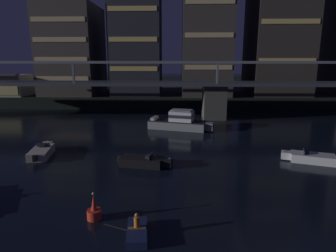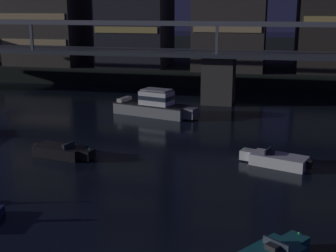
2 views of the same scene
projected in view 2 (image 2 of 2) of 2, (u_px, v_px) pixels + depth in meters
The scene contains 6 objects.
far_riverbank at pixel (245, 54), 100.04m from camera, with size 240.00×80.00×2.20m, color black.
river_bridge at pixel (219, 64), 53.88m from camera, with size 95.11×6.40×9.38m.
tower_west_low at pixel (53, 3), 73.95m from camera, with size 11.34×14.09×19.26m.
cabin_cruiser_near_left at pixel (154, 105), 48.28m from camera, with size 9.36×4.67×2.79m.
speedboat_mid_right at pixel (276, 160), 33.13m from camera, with size 5.14×2.95×1.16m.
speedboat_far_left at pixel (62, 151), 35.07m from camera, with size 5.23×2.46×1.16m.
Camera 2 is at (6.19, -15.78, 11.12)m, focal length 49.27 mm.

